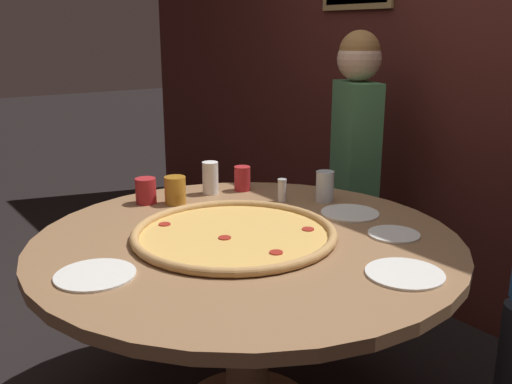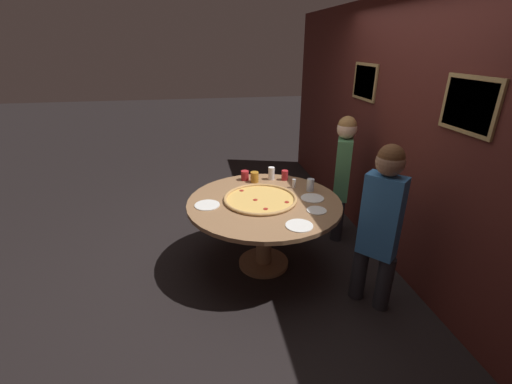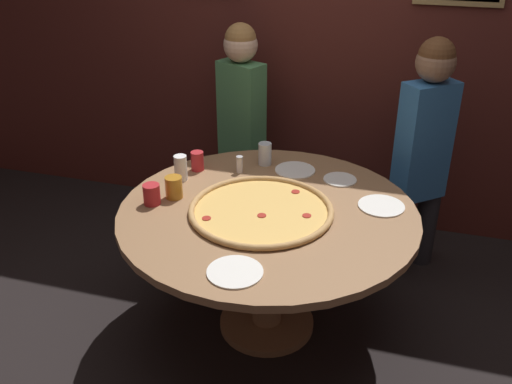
{
  "view_description": "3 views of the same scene",
  "coord_description": "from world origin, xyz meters",
  "px_view_note": "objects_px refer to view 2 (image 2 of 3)",
  "views": [
    {
      "loc": [
        1.54,
        -1.08,
        1.44
      ],
      "look_at": [
        -0.03,
        0.06,
        0.89
      ],
      "focal_mm": 40.0,
      "sensor_mm": 36.0,
      "label": 1
    },
    {
      "loc": [
        2.96,
        -0.6,
        2.15
      ],
      "look_at": [
        -0.09,
        -0.07,
        0.8
      ],
      "focal_mm": 24.0,
      "sensor_mm": 36.0,
      "label": 2
    },
    {
      "loc": [
        0.64,
        -2.4,
        2.14
      ],
      "look_at": [
        -0.09,
        0.08,
        0.79
      ],
      "focal_mm": 40.0,
      "sensor_mm": 36.0,
      "label": 3
    }
  ],
  "objects_px": {
    "drink_cup_far_right": "(285,175)",
    "white_plate_beside_cup": "(207,205)",
    "drink_cup_by_shaker": "(271,173)",
    "white_plate_near_front": "(299,226)",
    "drink_cup_near_left": "(310,185)",
    "dining_table": "(264,214)",
    "diner_side_right": "(342,171)",
    "drink_cup_near_right": "(255,177)",
    "white_plate_far_back": "(317,210)",
    "drink_cup_beside_pizza": "(245,175)",
    "condiment_shaker": "(294,183)",
    "white_plate_right_side": "(312,198)",
    "diner_centre_back": "(381,220)",
    "giant_pizza": "(260,199)"
  },
  "relations": [
    {
      "from": "white_plate_beside_cup",
      "to": "diner_centre_back",
      "type": "distance_m",
      "value": 1.55
    },
    {
      "from": "drink_cup_near_left",
      "to": "drink_cup_far_right",
      "type": "bearing_deg",
      "value": -152.3
    },
    {
      "from": "drink_cup_near_left",
      "to": "white_plate_right_side",
      "type": "bearing_deg",
      "value": -11.42
    },
    {
      "from": "dining_table",
      "to": "giant_pizza",
      "type": "bearing_deg",
      "value": -126.86
    },
    {
      "from": "drink_cup_near_left",
      "to": "white_plate_beside_cup",
      "type": "xyz_separation_m",
      "value": [
        0.17,
        -1.07,
        -0.06
      ]
    },
    {
      "from": "drink_cup_near_left",
      "to": "drink_cup_by_shaker",
      "type": "height_order",
      "value": "drink_cup_by_shaker"
    },
    {
      "from": "giant_pizza",
      "to": "white_plate_right_side",
      "type": "distance_m",
      "value": 0.52
    },
    {
      "from": "white_plate_far_back",
      "to": "diner_side_right",
      "type": "bearing_deg",
      "value": 143.03
    },
    {
      "from": "drink_cup_by_shaker",
      "to": "white_plate_right_side",
      "type": "height_order",
      "value": "drink_cup_by_shaker"
    },
    {
      "from": "drink_cup_by_shaker",
      "to": "white_plate_near_front",
      "type": "relative_size",
      "value": 0.61
    },
    {
      "from": "dining_table",
      "to": "white_plate_far_back",
      "type": "relative_size",
      "value": 8.23
    },
    {
      "from": "giant_pizza",
      "to": "white_plate_far_back",
      "type": "xyz_separation_m",
      "value": [
        0.32,
        0.47,
        -0.01
      ]
    },
    {
      "from": "drink_cup_far_right",
      "to": "white_plate_near_front",
      "type": "bearing_deg",
      "value": -7.74
    },
    {
      "from": "giant_pizza",
      "to": "white_plate_beside_cup",
      "type": "bearing_deg",
      "value": -86.24
    },
    {
      "from": "white_plate_beside_cup",
      "to": "white_plate_near_front",
      "type": "distance_m",
      "value": 0.92
    },
    {
      "from": "white_plate_right_side",
      "to": "giant_pizza",
      "type": "bearing_deg",
      "value": -96.16
    },
    {
      "from": "drink_cup_near_left",
      "to": "drink_cup_far_right",
      "type": "height_order",
      "value": "drink_cup_near_left"
    },
    {
      "from": "drink_cup_near_right",
      "to": "white_plate_far_back",
      "type": "relative_size",
      "value": 0.64
    },
    {
      "from": "drink_cup_far_right",
      "to": "white_plate_beside_cup",
      "type": "bearing_deg",
      "value": -59.86
    },
    {
      "from": "white_plate_beside_cup",
      "to": "white_plate_right_side",
      "type": "relative_size",
      "value": 1.05
    },
    {
      "from": "drink_cup_near_left",
      "to": "dining_table",
      "type": "bearing_deg",
      "value": -72.85
    },
    {
      "from": "diner_side_right",
      "to": "diner_centre_back",
      "type": "height_order",
      "value": "diner_centre_back"
    },
    {
      "from": "white_plate_far_back",
      "to": "diner_centre_back",
      "type": "distance_m",
      "value": 0.58
    },
    {
      "from": "dining_table",
      "to": "diner_side_right",
      "type": "relative_size",
      "value": 1.04
    },
    {
      "from": "diner_side_right",
      "to": "diner_centre_back",
      "type": "distance_m",
      "value": 1.18
    },
    {
      "from": "dining_table",
      "to": "white_plate_far_back",
      "type": "bearing_deg",
      "value": 55.71
    },
    {
      "from": "white_plate_beside_cup",
      "to": "drink_cup_near_left",
      "type": "bearing_deg",
      "value": 98.9
    },
    {
      "from": "drink_cup_far_right",
      "to": "white_plate_right_side",
      "type": "height_order",
      "value": "drink_cup_far_right"
    },
    {
      "from": "dining_table",
      "to": "white_plate_right_side",
      "type": "distance_m",
      "value": 0.5
    },
    {
      "from": "drink_cup_by_shaker",
      "to": "condiment_shaker",
      "type": "bearing_deg",
      "value": 33.15
    },
    {
      "from": "giant_pizza",
      "to": "drink_cup_near_right",
      "type": "bearing_deg",
      "value": 176.96
    },
    {
      "from": "dining_table",
      "to": "white_plate_beside_cup",
      "type": "distance_m",
      "value": 0.57
    },
    {
      "from": "dining_table",
      "to": "drink_cup_far_right",
      "type": "height_order",
      "value": "drink_cup_far_right"
    },
    {
      "from": "drink_cup_beside_pizza",
      "to": "condiment_shaker",
      "type": "bearing_deg",
      "value": 56.73
    },
    {
      "from": "drink_cup_near_left",
      "to": "white_plate_near_front",
      "type": "distance_m",
      "value": 0.78
    },
    {
      "from": "white_plate_right_side",
      "to": "drink_cup_beside_pizza",
      "type": "bearing_deg",
      "value": -136.28
    },
    {
      "from": "drink_cup_by_shaker",
      "to": "diner_side_right",
      "type": "height_order",
      "value": "diner_side_right"
    },
    {
      "from": "white_plate_beside_cup",
      "to": "white_plate_near_front",
      "type": "xyz_separation_m",
      "value": [
        0.53,
        0.75,
        0.0
      ]
    },
    {
      "from": "dining_table",
      "to": "drink_cup_beside_pizza",
      "type": "bearing_deg",
      "value": -169.79
    },
    {
      "from": "drink_cup_beside_pizza",
      "to": "white_plate_right_side",
      "type": "bearing_deg",
      "value": 43.72
    },
    {
      "from": "white_plate_right_side",
      "to": "diner_side_right",
      "type": "distance_m",
      "value": 0.71
    },
    {
      "from": "giant_pizza",
      "to": "drink_cup_near_right",
      "type": "xyz_separation_m",
      "value": [
        -0.48,
        0.03,
        0.04
      ]
    },
    {
      "from": "drink_cup_by_shaker",
      "to": "white_plate_far_back",
      "type": "height_order",
      "value": "drink_cup_by_shaker"
    },
    {
      "from": "white_plate_near_front",
      "to": "diner_side_right",
      "type": "height_order",
      "value": "diner_side_right"
    },
    {
      "from": "drink_cup_beside_pizza",
      "to": "white_plate_far_back",
      "type": "height_order",
      "value": "drink_cup_beside_pizza"
    },
    {
      "from": "drink_cup_by_shaker",
      "to": "drink_cup_beside_pizza",
      "type": "bearing_deg",
      "value": -96.63
    },
    {
      "from": "diner_centre_back",
      "to": "diner_side_right",
      "type": "bearing_deg",
      "value": -49.21
    },
    {
      "from": "drink_cup_near_left",
      "to": "white_plate_near_front",
      "type": "relative_size",
      "value": 0.56
    },
    {
      "from": "drink_cup_beside_pizza",
      "to": "drink_cup_far_right",
      "type": "relative_size",
      "value": 0.97
    },
    {
      "from": "drink_cup_near_left",
      "to": "white_plate_right_side",
      "type": "relative_size",
      "value": 0.57
    }
  ]
}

